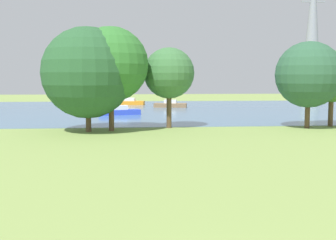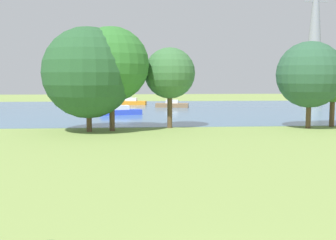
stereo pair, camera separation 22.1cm
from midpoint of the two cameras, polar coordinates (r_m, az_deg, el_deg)
ground_plane at (r=29.56m, az=-1.47°, el=-2.87°), size 160.00×160.00×0.00m
water_surface at (r=57.37m, az=-3.10°, el=1.39°), size 140.00×40.00×0.02m
sailboat_blue at (r=50.16m, az=-6.70°, el=1.23°), size 5.02×2.62×6.64m
sailboat_orange at (r=68.00m, az=-5.35°, el=2.45°), size 4.99×2.36×6.25m
sailboat_brown at (r=61.91m, az=0.21°, el=2.13°), size 5.00×2.43×5.11m
tree_mid_shore at (r=34.91m, az=-11.04°, el=6.31°), size 7.45×7.45×8.55m
tree_east_far at (r=35.07m, az=-7.96°, el=7.47°), size 6.19×6.19×8.61m
tree_west_near at (r=36.96m, az=-0.03°, el=6.36°), size 4.47×4.47×7.06m
tree_west_far at (r=38.66m, az=18.40°, el=5.86°), size 5.77×5.77×7.58m
tree_east_near at (r=40.78m, az=21.24°, el=5.50°), size 4.66×4.66×6.86m
electricity_pylon at (r=96.45m, az=18.93°, el=11.60°), size 6.40×4.40×29.22m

